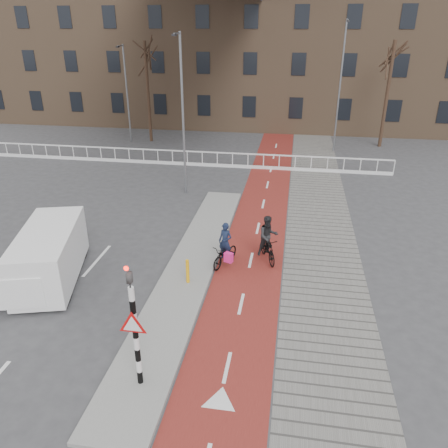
# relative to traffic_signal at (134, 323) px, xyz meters

# --- Properties ---
(ground) EXTENTS (120.00, 120.00, 0.00)m
(ground) POSITION_rel_traffic_signal_xyz_m (0.60, 2.02, -1.99)
(ground) COLOR #38383A
(ground) RESTS_ON ground
(bike_lane) EXTENTS (2.50, 60.00, 0.01)m
(bike_lane) POSITION_rel_traffic_signal_xyz_m (2.10, 12.02, -1.98)
(bike_lane) COLOR maroon
(bike_lane) RESTS_ON ground
(sidewalk) EXTENTS (3.00, 60.00, 0.01)m
(sidewalk) POSITION_rel_traffic_signal_xyz_m (4.90, 12.02, -1.98)
(sidewalk) COLOR slate
(sidewalk) RESTS_ON ground
(curb_island) EXTENTS (1.80, 16.00, 0.12)m
(curb_island) POSITION_rel_traffic_signal_xyz_m (-0.10, 6.02, -1.93)
(curb_island) COLOR gray
(curb_island) RESTS_ON ground
(traffic_signal) EXTENTS (0.80, 0.80, 3.68)m
(traffic_signal) POSITION_rel_traffic_signal_xyz_m (0.00, 0.00, 0.00)
(traffic_signal) COLOR black
(traffic_signal) RESTS_ON curb_island
(bollard) EXTENTS (0.12, 0.12, 0.89)m
(bollard) POSITION_rel_traffic_signal_xyz_m (0.07, 4.88, -1.42)
(bollard) COLOR #F3A80D
(bollard) RESTS_ON curb_island
(cyclist_near) EXTENTS (1.14, 1.72, 1.73)m
(cyclist_near) POSITION_rel_traffic_signal_xyz_m (1.15, 6.53, -1.40)
(cyclist_near) COLOR black
(cyclist_near) RESTS_ON bike_lane
(cyclist_far) EXTENTS (1.11, 1.80, 1.88)m
(cyclist_far) POSITION_rel_traffic_signal_xyz_m (2.73, 7.13, -1.20)
(cyclist_far) COLOR black
(cyclist_far) RESTS_ON bike_lane
(van) EXTENTS (2.95, 4.80, 1.93)m
(van) POSITION_rel_traffic_signal_xyz_m (-4.87, 4.47, -0.97)
(van) COLOR white
(van) RESTS_ON ground
(railing) EXTENTS (28.00, 0.10, 0.99)m
(railing) POSITION_rel_traffic_signal_xyz_m (-4.40, 19.02, -1.68)
(railing) COLOR silver
(railing) RESTS_ON ground
(townhouse_row) EXTENTS (46.00, 10.00, 15.90)m
(townhouse_row) POSITION_rel_traffic_signal_xyz_m (-2.40, 34.02, 5.82)
(townhouse_row) COLOR #7F6047
(townhouse_row) RESTS_ON ground
(tree_mid) EXTENTS (0.23, 0.23, 7.38)m
(tree_mid) POSITION_rel_traffic_signal_xyz_m (-7.81, 24.96, 1.70)
(tree_mid) COLOR black
(tree_mid) RESTS_ON ground
(tree_right) EXTENTS (0.25, 0.25, 7.50)m
(tree_right) POSITION_rel_traffic_signal_xyz_m (9.88, 26.16, 1.76)
(tree_right) COLOR black
(tree_right) RESTS_ON ground
(streetlight_near) EXTENTS (0.12, 0.12, 8.20)m
(streetlight_near) POSITION_rel_traffic_signal_xyz_m (-2.26, 13.96, 2.11)
(streetlight_near) COLOR slate
(streetlight_near) RESTS_ON ground
(streetlight_left) EXTENTS (0.12, 0.12, 7.17)m
(streetlight_left) POSITION_rel_traffic_signal_xyz_m (-9.37, 24.63, 1.59)
(streetlight_left) COLOR slate
(streetlight_left) RESTS_ON ground
(streetlight_right) EXTENTS (0.12, 0.12, 8.81)m
(streetlight_right) POSITION_rel_traffic_signal_xyz_m (6.31, 24.21, 2.42)
(streetlight_right) COLOR slate
(streetlight_right) RESTS_ON ground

